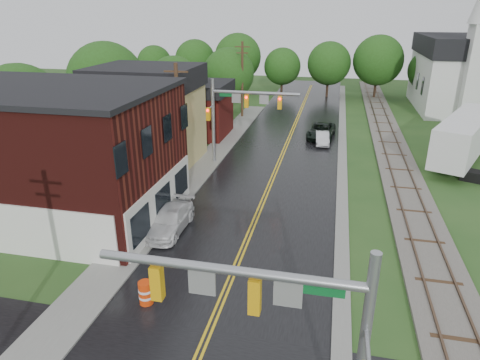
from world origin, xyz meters
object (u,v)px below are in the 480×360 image
(brick_building, at_px, (54,153))
(semi_trailer, at_px, (465,136))
(utility_pole_b, at_px, (179,122))
(tree_left_e, at_px, (230,75))
(traffic_signal_far, at_px, (238,107))
(suv_dark, at_px, (321,131))
(traffic_signal_near, at_px, (283,317))
(tree_left_b, at_px, (108,83))
(utility_pole_c, at_px, (242,79))
(pickup_white, at_px, (170,220))
(tree_left_c, at_px, (175,84))
(tree_left_a, at_px, (23,109))
(church, at_px, (464,65))
(sedan_silver, at_px, (322,138))
(construction_barrel, at_px, (146,293))

(brick_building, height_order, semi_trailer, brick_building)
(utility_pole_b, distance_m, tree_left_e, 23.99)
(traffic_signal_far, distance_m, utility_pole_b, 6.01)
(traffic_signal_far, bearing_deg, suv_dark, 55.64)
(traffic_signal_near, relative_size, utility_pole_b, 0.82)
(traffic_signal_near, xyz_separation_m, semi_trailer, (12.08, 29.86, -2.59))
(tree_left_b, bearing_deg, utility_pole_c, 47.61)
(brick_building, relative_size, pickup_white, 2.97)
(brick_building, height_order, tree_left_b, tree_left_b)
(utility_pole_b, xyz_separation_m, semi_trailer, (22.35, 9.86, -2.35))
(suv_dark, bearing_deg, traffic_signal_near, -83.75)
(utility_pole_b, xyz_separation_m, utility_pole_c, (0.00, 22.00, 0.00))
(traffic_signal_far, distance_m, tree_left_c, 16.56)
(brick_building, relative_size, tree_left_a, 1.65)
(semi_trailer, bearing_deg, traffic_signal_near, -112.02)
(tree_left_a, relative_size, suv_dark, 1.61)
(traffic_signal_near, xyz_separation_m, utility_pole_b, (-10.27, 20.00, -0.25))
(tree_left_b, relative_size, semi_trailer, 0.75)
(tree_left_e, bearing_deg, pickup_white, -82.64)
(brick_building, relative_size, tree_left_e, 1.75)
(semi_trailer, bearing_deg, church, 78.51)
(tree_left_a, bearing_deg, church, 38.63)
(utility_pole_c, height_order, sedan_silver, utility_pole_c)
(brick_building, relative_size, tree_left_c, 1.87)
(tree_left_c, bearing_deg, tree_left_e, 50.19)
(utility_pole_b, relative_size, pickup_white, 1.87)
(traffic_signal_near, height_order, tree_left_a, tree_left_a)
(utility_pole_c, distance_m, pickup_white, 29.98)
(suv_dark, bearing_deg, utility_pole_b, -118.33)
(suv_dark, distance_m, sedan_silver, 2.22)
(tree_left_a, bearing_deg, pickup_white, -26.56)
(church, relative_size, semi_trailer, 1.55)
(utility_pole_b, relative_size, suv_dark, 1.67)
(church, xyz_separation_m, traffic_signal_near, (-16.53, -51.74, -0.87))
(tree_left_b, bearing_deg, brick_building, -72.39)
(tree_left_b, bearing_deg, tree_left_e, 57.26)
(utility_pole_c, xyz_separation_m, tree_left_b, (-11.05, -12.10, 1.00))
(tree_left_b, xyz_separation_m, tree_left_e, (9.00, 14.00, -0.90))
(traffic_signal_far, bearing_deg, sedan_silver, 47.71)
(sedan_silver, bearing_deg, tree_left_b, -177.64)
(tree_left_c, bearing_deg, pickup_white, -70.44)
(tree_left_a, height_order, tree_left_b, tree_left_b)
(suv_dark, bearing_deg, pickup_white, -103.80)
(church, height_order, construction_barrel, church)
(traffic_signal_far, relative_size, tree_left_b, 0.76)
(tree_left_e, height_order, pickup_white, tree_left_e)
(utility_pole_b, bearing_deg, tree_left_c, 111.49)
(brick_building, xyz_separation_m, church, (32.48, 38.74, 1.68))
(utility_pole_c, relative_size, tree_left_c, 1.18)
(utility_pole_b, bearing_deg, suv_dark, 55.87)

